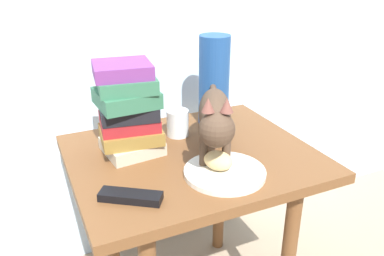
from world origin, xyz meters
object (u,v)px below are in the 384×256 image
plate (225,172)px  book_stack (128,109)px  side_table (192,180)px  green_vase (214,81)px  candle_jar (178,124)px  cat (215,116)px  tv_remote (131,196)px  bread_roll (218,161)px

plate → book_stack: book_stack is taller
side_table → green_vase: green_vase is taller
side_table → candle_jar: candle_jar is taller
green_vase → candle_jar: green_vase is taller
cat → book_stack: size_ratio=1.65×
plate → cat: bearing=81.0°
plate → book_stack: (-0.19, 0.24, 0.13)m
cat → green_vase: (0.12, 0.24, 0.02)m
side_table → plate: plate is taller
side_table → book_stack: bearing=151.3°
side_table → candle_jar: (0.01, 0.13, 0.13)m
book_stack → tv_remote: size_ratio=1.78×
cat → candle_jar: 0.22m
green_vase → candle_jar: bearing=-162.1°
plate → green_vase: bearing=67.6°
side_table → bread_roll: (0.01, -0.14, 0.13)m
book_stack → tv_remote: bearing=-106.4°
tv_remote → cat: bearing=54.0°
plate → bread_roll: bread_roll is taller
candle_jar → plate: bearing=-86.7°
tv_remote → bread_roll: bearing=39.8°
cat → tv_remote: size_ratio=2.94×
candle_jar → side_table: bearing=-94.4°
bread_roll → candle_jar: candle_jar is taller
cat → candle_jar: cat is taller
green_vase → book_stack: bearing=-163.7°
plate → tv_remote: size_ratio=1.45×
plate → bread_roll: 0.04m
side_table → green_vase: 0.34m
side_table → green_vase: (0.16, 0.18, 0.24)m
green_vase → bread_roll: bearing=-115.2°
green_vase → side_table: bearing=-131.9°
plate → candle_jar: 0.28m
bread_roll → cat: 0.12m
bread_roll → book_stack: (-0.17, 0.22, 0.09)m
cat → green_vase: green_vase is taller
cat → bread_roll: bearing=-110.1°
cat → tv_remote: (-0.27, -0.10, -0.12)m
book_stack → tv_remote: 0.29m
side_table → cat: cat is taller
bread_roll → book_stack: size_ratio=0.30×
side_table → candle_jar: size_ratio=8.22×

